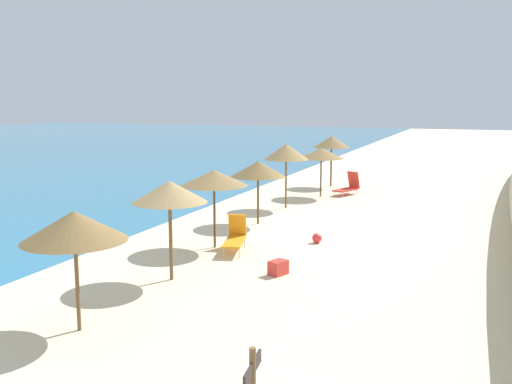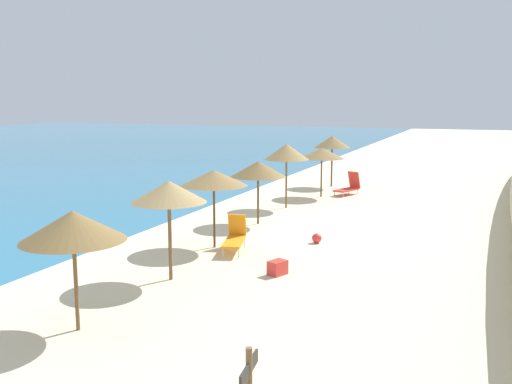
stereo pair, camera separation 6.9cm
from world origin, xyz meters
The scene contains 12 objects.
ground_plane centered at (0.00, 0.00, 0.00)m, with size 160.00×160.00×0.00m, color beige.
beach_umbrella_0 centered at (-11.21, 2.42, 2.24)m, with size 2.17×2.17×2.57m.
beach_umbrella_1 centered at (-7.49, 2.34, 2.40)m, with size 2.01×2.01×2.70m.
beach_umbrella_2 centered at (-3.97, 2.74, 2.31)m, with size 2.20×2.20×2.57m.
beach_umbrella_3 centered at (-0.08, 2.74, 2.16)m, with size 2.16×2.16×2.47m.
beach_umbrella_4 centered at (3.51, 2.80, 2.53)m, with size 2.01×2.01×2.89m.
beach_umbrella_5 centered at (7.01, 2.14, 2.19)m, with size 2.23×2.23×2.46m.
beach_umbrella_6 centered at (10.60, 2.53, 2.50)m, with size 2.03×2.03×2.84m.
lounge_chair_0 centered at (-4.12, 1.94, 0.46)m, with size 1.72×0.99×1.11m.
lounge_chair_1 centered at (8.12, 0.98, 0.43)m, with size 1.72×1.17×1.17m.
beach_ball centered at (-2.17, -0.23, 0.17)m, with size 0.34×0.34×0.34m, color red.
cooler_box centered at (-6.01, -0.19, 0.20)m, with size 0.52×0.36×0.40m, color red.
Camera 1 is at (-20.42, -5.24, 4.79)m, focal length 39.94 mm.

